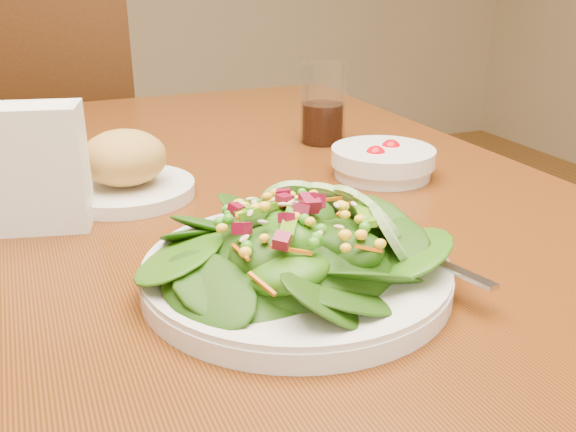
% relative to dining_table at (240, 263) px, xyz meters
% --- Properties ---
extents(dining_table, '(0.90, 1.40, 0.75)m').
position_rel_dining_table_xyz_m(dining_table, '(0.00, 0.00, 0.00)').
color(dining_table, '#692F11').
rests_on(dining_table, ground_plane).
extents(chair_far, '(0.48, 0.49, 0.97)m').
position_rel_dining_table_xyz_m(chair_far, '(-0.19, 0.99, -0.13)').
color(chair_far, '#381F0A').
rests_on(chair_far, ground_plane).
extents(salad_plate, '(0.30, 0.30, 0.09)m').
position_rel_dining_table_xyz_m(salad_plate, '(-0.02, -0.26, 0.13)').
color(salad_plate, white).
rests_on(salad_plate, dining_table).
extents(bread_plate, '(0.18, 0.18, 0.09)m').
position_rel_dining_table_xyz_m(bread_plate, '(-0.14, 0.05, 0.14)').
color(bread_plate, white).
rests_on(bread_plate, dining_table).
extents(tomato_bowl, '(0.15, 0.15, 0.05)m').
position_rel_dining_table_xyz_m(tomato_bowl, '(0.22, -0.00, 0.12)').
color(tomato_bowl, white).
rests_on(tomato_bowl, dining_table).
extents(drinking_glass, '(0.08, 0.08, 0.13)m').
position_rel_dining_table_xyz_m(drinking_glass, '(0.22, 0.20, 0.16)').
color(drinking_glass, silver).
rests_on(drinking_glass, dining_table).
extents(napkin_holder, '(0.12, 0.09, 0.14)m').
position_rel_dining_table_xyz_m(napkin_holder, '(-0.25, -0.01, 0.18)').
color(napkin_holder, white).
rests_on(napkin_holder, dining_table).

